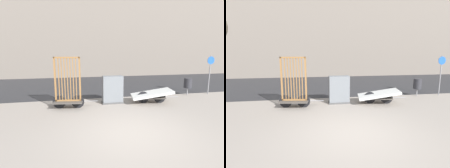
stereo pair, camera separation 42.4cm
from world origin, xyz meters
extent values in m
plane|color=gray|center=(0.00, 0.00, 0.00)|extent=(60.00, 60.00, 0.00)
cube|color=#2D2D30|center=(0.00, 9.02, 0.00)|extent=(56.00, 9.03, 0.01)
cube|color=slate|center=(0.00, 15.53, 6.08)|extent=(48.00, 4.00, 12.15)
cube|color=#4C4742|center=(-2.02, 3.02, 0.31)|extent=(1.38, 0.95, 0.04)
cylinder|color=black|center=(-1.61, 2.96, 0.29)|extent=(0.59, 0.12, 0.59)
cylinder|color=black|center=(-2.44, 3.08, 0.29)|extent=(0.59, 0.12, 0.59)
cylinder|color=gray|center=(-1.04, 2.88, 0.31)|extent=(0.70, 0.13, 0.03)
cube|color=olive|center=(-2.02, 3.02, 0.37)|extent=(1.15, 0.23, 0.07)
cube|color=olive|center=(-2.02, 3.02, 2.29)|extent=(1.15, 0.23, 0.07)
cube|color=olive|center=(-2.56, 3.09, 1.33)|extent=(0.08, 0.08, 1.99)
cube|color=olive|center=(-1.49, 2.94, 1.33)|extent=(0.08, 0.08, 1.99)
cube|color=olive|center=(-2.40, 3.07, 1.33)|extent=(0.04, 0.05, 1.92)
cube|color=olive|center=(-2.28, 3.05, 1.33)|extent=(0.04, 0.05, 1.92)
cube|color=olive|center=(-2.15, 3.04, 1.33)|extent=(0.04, 0.05, 1.92)
cube|color=olive|center=(-2.02, 3.02, 1.33)|extent=(0.04, 0.05, 1.92)
cube|color=olive|center=(-1.90, 3.00, 1.33)|extent=(0.04, 0.05, 1.92)
cube|color=olive|center=(-1.77, 2.98, 1.33)|extent=(0.04, 0.05, 1.92)
cube|color=olive|center=(-1.65, 2.96, 1.33)|extent=(0.04, 0.05, 1.92)
cube|color=#4C4742|center=(2.02, 3.02, 0.31)|extent=(1.41, 1.01, 0.04)
cylinder|color=black|center=(2.43, 2.94, 0.29)|extent=(0.59, 0.15, 0.59)
cylinder|color=black|center=(1.62, 3.10, 0.29)|extent=(0.59, 0.15, 0.59)
cylinder|color=gray|center=(3.00, 2.82, 0.31)|extent=(0.69, 0.17, 0.03)
cube|color=silver|center=(2.02, 3.02, 0.48)|extent=(2.16, 1.46, 0.46)
cube|color=#4C4C4C|center=(0.12, 3.43, 0.04)|extent=(1.06, 0.49, 0.08)
cube|color=slate|center=(0.12, 3.43, 0.69)|extent=(1.00, 0.43, 1.37)
cylinder|color=gray|center=(4.86, 4.15, 0.22)|extent=(0.06, 0.06, 0.44)
cylinder|color=#2D2D33|center=(4.86, 4.15, 0.73)|extent=(0.45, 0.45, 0.58)
cylinder|color=gray|center=(6.29, 4.15, 1.17)|extent=(0.06, 0.06, 2.34)
cylinder|color=blue|center=(6.29, 4.13, 2.06)|extent=(0.47, 0.02, 0.47)
camera|label=1|loc=(-1.70, -4.90, 2.47)|focal=28.00mm
camera|label=2|loc=(-1.28, -4.98, 2.47)|focal=28.00mm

